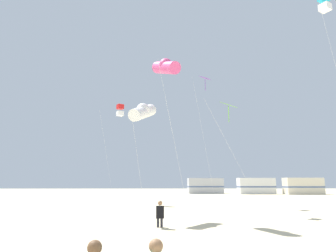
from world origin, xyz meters
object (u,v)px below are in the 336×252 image
Objects in this scene: kite_tube_white at (143,112)px; rv_van_cream at (303,186)px; rv_van_white at (256,186)px; kite_flyer_standing at (160,213)px; kite_box_scarlet at (120,110)px; kite_tube_rainbow at (166,67)px; kite_diamond_violet at (205,83)px; kite_diamond_lime at (229,108)px; kite_box_cyan at (325,3)px; rv_van_silver at (205,186)px.

kite_tube_white is 43.82m from rv_van_cream.
kite_flyer_standing is at bearing -114.50° from rv_van_white.
rv_van_cream is at bearing 37.87° from kite_box_scarlet.
kite_diamond_violet is at bearing 69.77° from kite_tube_rainbow.
kite_diamond_violet is at bearing -130.71° from rv_van_cream.
kite_diamond_lime is at bearing -86.71° from kite_diamond_violet.
kite_box_cyan is 39.42m from rv_van_white.
rv_van_silver is at bearing 83.77° from kite_diamond_lime.
rv_van_white reaches higher than kite_flyer_standing.
rv_van_white is (21.34, 24.70, -7.69)m from kite_box_scarlet.
kite_flyer_standing is 0.10× the size of kite_diamond_violet.
kite_diamond_violet reaches higher than kite_tube_white.
rv_van_white is at bearing 160.90° from rv_van_cream.
kite_box_scarlet is 30.72m from rv_van_silver.
kite_box_cyan is at bearing -40.11° from kite_box_scarlet.
rv_van_silver and rv_van_cream have the same top height.
rv_van_cream is (25.79, 35.14, -4.52)m from kite_tube_white.
kite_flyer_standing is 17.34m from kite_diamond_violet.
kite_diamond_lime is 6.36m from kite_tube_white.
kite_tube_rainbow is (-4.34, -3.51, 1.49)m from kite_diamond_lime.
kite_diamond_violet is 1.30× the size of kite_tube_rainbow.
kite_flyer_standing is at bearing -96.88° from kite_tube_rainbow.
kite_tube_rainbow is at bearing -173.16° from kite_box_cyan.
kite_diamond_lime is (8.57, -9.97, -2.21)m from kite_box_scarlet.
kite_tube_white is at bearing -117.61° from kite_diamond_violet.
kite_diamond_violet is at bearing 62.39° from kite_tube_white.
kite_diamond_lime is at bearing -123.41° from rv_van_cream.
kite_diamond_lime is at bearing -98.64° from rv_van_silver.
kite_diamond_violet is (-6.38, 9.42, -2.32)m from kite_box_cyan.
kite_diamond_lime is at bearing -111.57° from rv_van_white.
kite_diamond_lime is at bearing 26.65° from kite_tube_white.
kite_tube_white is (-5.62, -2.82, -0.95)m from kite_diamond_lime.
kite_tube_rainbow is (-10.30, -1.24, -5.00)m from kite_box_cyan.
kite_tube_white is 1.02× the size of rv_van_white.
kite_box_cyan is 2.11× the size of kite_tube_white.
kite_box_scarlet reaches higher than kite_tube_rainbow.
rv_van_silver is (9.65, 39.73, -4.52)m from kite_tube_white.
rv_van_cream is at bearing 53.73° from kite_tube_white.
kite_box_cyan is (5.96, -2.28, 6.49)m from kite_diamond_lime.
kite_tube_white reaches higher than rv_van_silver.
rv_van_cream is at bearing -18.31° from rv_van_silver.
kite_diamond_violet is 12.35m from kite_tube_white.
rv_van_white is (17.41, 40.72, 0.78)m from kite_flyer_standing.
kite_box_cyan is at bearing 6.84° from kite_tube_rainbow.
rv_van_cream is at bearing 55.63° from kite_tube_rainbow.
kite_box_scarlet reaches higher than rv_van_white.
kite_tube_white is (-11.59, -0.55, -7.44)m from kite_box_cyan.
rv_van_white is 1.00× the size of rv_van_cream.
kite_tube_rainbow is at bearing -28.25° from kite_tube_white.
kite_tube_white is at bearing -77.00° from kite_box_scarlet.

